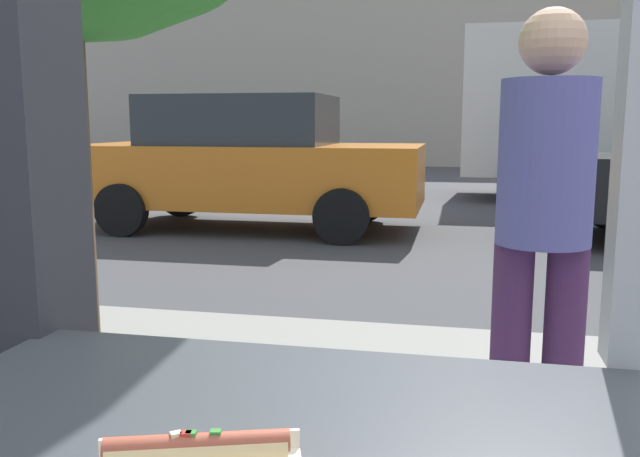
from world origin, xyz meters
The scene contains 7 objects.
ground_plane centered at (0.00, 8.00, 0.00)m, with size 60.00×60.00×0.00m, color #424244.
sidewalk_strip centered at (0.00, 1.60, 0.06)m, with size 16.00×2.80×0.12m, color gray.
building_facade_far centered at (0.00, 20.35, 3.16)m, with size 28.00×1.20×6.31m, color #A89E8E.
hotdog_tray_near centered at (-0.54, -0.41, 1.01)m, with size 0.25×0.17×0.05m.
parked_car_orange centered at (-2.94, 7.16, 0.87)m, with size 4.36×1.96×1.70m.
box_truck centered at (2.68, 11.50, 1.60)m, with size 6.21×2.44×2.95m.
pedestrian centered at (0.02, 1.32, 1.05)m, with size 0.32×0.32×1.63m.
Camera 1 is at (-0.27, -1.07, 1.38)m, focal length 37.54 mm.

